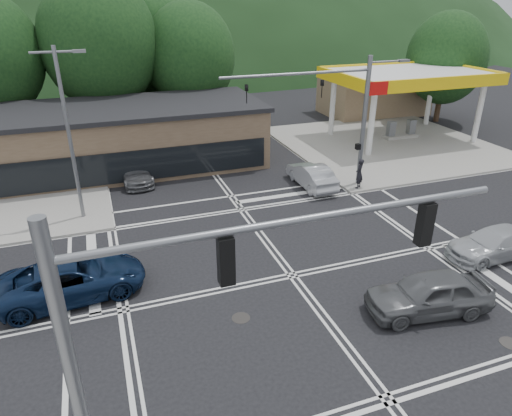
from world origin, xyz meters
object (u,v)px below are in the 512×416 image
object	(u,v)px
pedestrian	(359,174)
car_blue_west	(73,279)
car_queue_a	(311,175)
car_queue_b	(205,136)
car_silver_east	(495,243)
car_northbound	(135,172)
car_grey_center	(429,293)

from	to	relation	value
pedestrian	car_blue_west	bearing A→B (deg)	-21.37
car_queue_a	pedestrian	xyz separation A→B (m)	(2.52, -1.53, 0.34)
car_queue_b	pedestrian	distance (m)	14.09
car_queue_a	car_queue_b	distance (m)	11.63
car_silver_east	car_queue_b	world-z (taller)	car_queue_b
car_queue_b	car_northbound	distance (m)	8.77
car_blue_west	pedestrian	xyz separation A→B (m)	(16.70, 5.85, 0.30)
car_blue_west	pedestrian	distance (m)	17.70
car_silver_east	car_queue_a	distance (m)	11.46
car_grey_center	car_queue_b	xyz separation A→B (m)	(-2.89, 23.84, -0.03)
car_blue_west	car_grey_center	distance (m)	13.99
car_grey_center	car_blue_west	bearing A→B (deg)	-105.17
car_silver_east	pedestrian	distance (m)	9.30
car_silver_east	pedestrian	size ratio (longest dim) A/B	2.50
car_silver_east	car_queue_b	xyz separation A→B (m)	(-8.50, 21.47, 0.11)
car_silver_east	car_queue_b	size ratio (longest dim) A/B	1.01
car_silver_east	car_queue_b	bearing A→B (deg)	-158.22
car_grey_center	car_northbound	world-z (taller)	car_grey_center
car_queue_b	car_queue_a	bearing A→B (deg)	118.31
car_grey_center	pedestrian	distance (m)	12.15
car_blue_west	car_queue_a	world-z (taller)	car_blue_west
car_queue_a	pedestrian	world-z (taller)	pedestrian
car_grey_center	car_silver_east	bearing A→B (deg)	121.56
car_blue_west	car_northbound	bearing A→B (deg)	-23.34
car_queue_a	car_silver_east	bearing A→B (deg)	110.97
car_northbound	pedestrian	size ratio (longest dim) A/B	2.41
car_grey_center	car_northbound	xyz separation A→B (m)	(-9.09, 17.64, -0.16)
car_blue_west	car_queue_a	distance (m)	15.99
car_queue_a	pedestrian	distance (m)	2.96
car_grey_center	car_northbound	size ratio (longest dim) A/B	1.06
car_queue_b	car_northbound	world-z (taller)	car_queue_b
car_blue_west	car_silver_east	bearing A→B (deg)	-106.25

